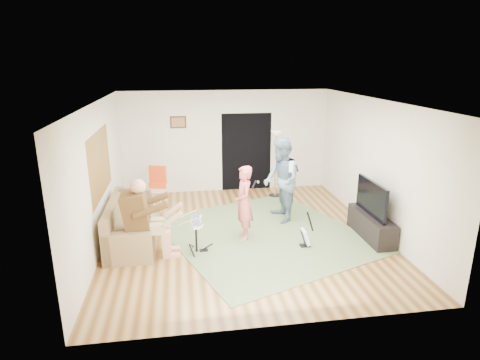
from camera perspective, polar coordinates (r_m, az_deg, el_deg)
name	(u,v)px	position (r m, az deg, el deg)	size (l,w,h in m)	color
floor	(244,234)	(8.33, 0.56, -7.71)	(6.00, 6.00, 0.00)	brown
walls	(244,171)	(7.87, 0.59, 1.28)	(5.50, 6.00, 2.70)	silver
ceiling	(244,101)	(7.62, 0.62, 11.11)	(6.00, 6.00, 0.00)	white
window_blinds	(100,164)	(8.06, -19.29, 2.18)	(2.05, 2.05, 0.00)	olive
doorway	(246,152)	(10.89, 0.93, 4.01)	(2.10, 2.10, 0.00)	black
picture_frame	(178,122)	(10.59, -8.80, 8.13)	(0.42, 0.03, 0.32)	#3F2314
area_rug	(264,234)	(8.32, 3.44, -7.70)	(3.59, 3.87, 0.02)	#566A40
sofa	(129,228)	(8.20, -15.57, -6.66)	(0.85, 2.07, 0.84)	olive
drummer	(148,226)	(7.44, -12.95, -6.46)	(0.95, 0.53, 1.46)	#523617
drum_kit	(196,238)	(7.53, -6.24, -8.17)	(0.36, 0.64, 0.66)	black
singer	(244,203)	(7.88, 0.54, -3.30)	(0.55, 0.36, 1.50)	#D25C5B
microphone	(254,185)	(7.79, 2.00, -0.67)	(0.06, 0.06, 0.24)	black
guitarist	(281,180)	(8.76, 5.90, -0.05)	(0.91, 0.71, 1.86)	slate
guitar_held	(291,165)	(8.72, 7.24, 2.11)	(0.12, 0.60, 0.26)	white
guitar_spare	(306,237)	(7.83, 9.32, -7.97)	(0.26, 0.23, 0.71)	black
torchiere_lamp	(276,152)	(10.31, 5.12, 3.94)	(0.31, 0.31, 1.72)	black
dining_chair	(156,194)	(9.79, -11.86, -2.00)	(0.55, 0.57, 1.02)	#CEB586
tv_cabinet	(371,226)	(8.51, 18.15, -6.23)	(0.40, 1.40, 0.50)	black
television	(372,198)	(8.28, 18.21, -2.42)	(0.06, 1.18, 0.67)	black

